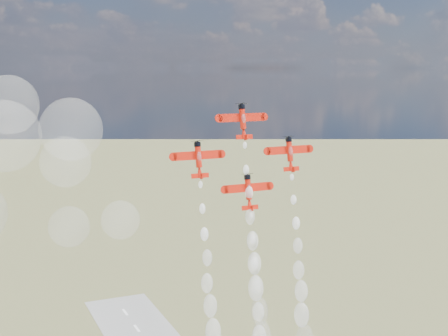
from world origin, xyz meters
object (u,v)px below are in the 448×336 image
at_px(plane_lead, 243,121).
at_px(plane_right, 290,153).
at_px(plane_left, 199,159).
at_px(plane_slot, 248,191).

xyz_separation_m(plane_lead, plane_right, (12.90, -1.80, -8.85)).
relative_size(plane_left, plane_right, 1.00).
bearing_deg(plane_lead, plane_right, -7.95).
bearing_deg(plane_left, plane_slot, -7.95).
xyz_separation_m(plane_lead, plane_slot, (0.00, -3.60, -17.70)).
height_order(plane_lead, plane_right, plane_lead).
height_order(plane_right, plane_slot, plane_right).
distance_m(plane_lead, plane_slot, 18.06).
distance_m(plane_lead, plane_left, 15.75).
xyz_separation_m(plane_right, plane_slot, (-12.90, -1.80, -8.85)).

